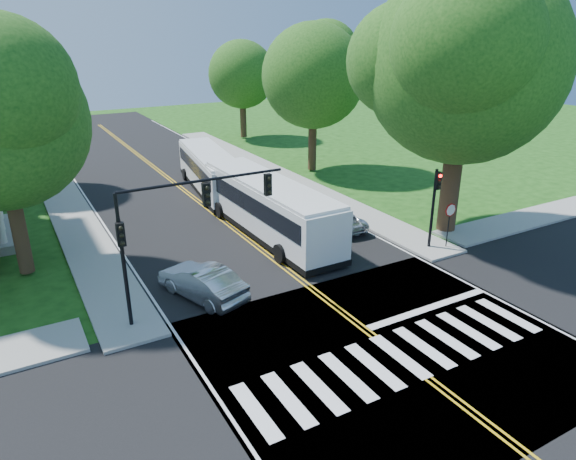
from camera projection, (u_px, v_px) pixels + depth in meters
ground at (391, 350)px, 19.56m from camera, size 140.00×140.00×0.00m
road at (213, 213)px, 34.13m from camera, size 14.00×96.00×0.01m
cross_road at (391, 350)px, 19.56m from camera, size 60.00×12.00×0.01m
center_line at (193, 197)px, 37.37m from camera, size 0.36×70.00×0.01m
edge_line_w at (96, 212)px, 34.24m from camera, size 0.12×70.00×0.01m
edge_line_e at (275, 184)px, 40.50m from camera, size 0.12×70.00×0.01m
crosswalk at (399, 356)px, 19.15m from camera, size 12.60×3.00×0.01m
stop_bar at (429, 308)px, 22.46m from camera, size 6.60×0.40×0.01m
sidewalk_nw at (65, 203)px, 35.96m from camera, size 2.60×40.00×0.15m
sidewalk_ne at (274, 172)px, 43.59m from camera, size 2.60×40.00×0.15m
sidewalk_xe at (556, 211)px, 34.24m from camera, size 20.00×2.60×0.15m
tree_ne_big at (465, 65)px, 27.59m from camera, size 10.80×10.80×14.91m
tree_east_mid at (313, 76)px, 41.42m from camera, size 8.40×8.40×11.93m
tree_east_far at (242, 75)px, 55.19m from camera, size 7.20×7.20×10.34m
signal_nw at (179, 218)px, 20.48m from camera, size 7.15×0.46×5.66m
signal_ne at (435, 198)px, 27.47m from camera, size 0.30×0.46×4.40m
stop_sign at (450, 215)px, 27.80m from camera, size 0.76×0.08×2.53m
bus_lead at (268, 206)px, 29.98m from camera, size 3.21×12.74×3.29m
bus_follow at (210, 171)px, 38.24m from camera, size 4.08×11.75×2.98m
hatchback at (202, 282)px, 23.11m from camera, size 3.03×4.94×1.54m
suv at (338, 219)px, 31.28m from camera, size 2.06×4.25×1.16m
dark_sedan at (310, 203)px, 34.20m from camera, size 2.44×4.18×1.14m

